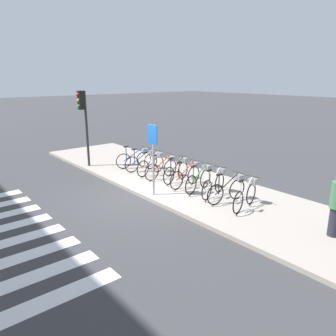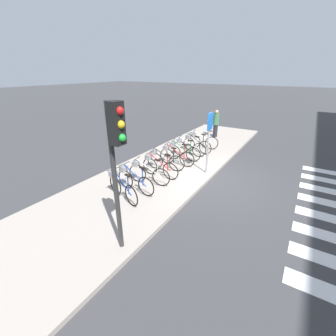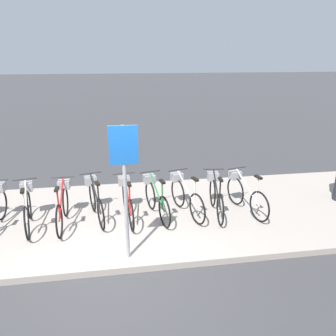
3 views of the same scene
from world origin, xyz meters
name	(u,v)px [view 1 (image 1 of 3)]	position (x,y,z in m)	size (l,w,h in m)	color
ground_plane	(141,198)	(0.00, 0.00, 0.00)	(120.00, 120.00, 0.00)	#38383A
sidewalk	(183,184)	(0.00, 1.85, 0.06)	(16.13, 3.70, 0.12)	#9E9389
parked_bicycle_0	(136,158)	(-2.82, 1.74, 0.54)	(0.57, 1.48, 0.94)	black
parked_bicycle_1	(143,160)	(-2.27, 1.74, 0.54)	(0.46, 1.53, 0.94)	black
parked_bicycle_2	(152,163)	(-1.61, 1.70, 0.54)	(0.47, 1.51, 0.94)	black
parked_bicycle_3	(163,167)	(-0.94, 1.69, 0.54)	(0.46, 1.53, 0.94)	black
parked_bicycle_4	(178,170)	(-0.31, 1.86, 0.54)	(0.53, 1.49, 0.94)	black
parked_bicycle_5	(187,174)	(0.35, 1.73, 0.54)	(0.46, 1.52, 0.94)	black
parked_bicycle_6	(200,178)	(0.94, 1.76, 0.54)	(0.51, 1.50, 0.94)	black
parked_bicycle_7	(215,182)	(1.58, 1.78, 0.54)	(0.57, 1.48, 0.94)	black
parked_bicycle_8	(229,188)	(2.23, 1.70, 0.54)	(0.46, 1.52, 0.94)	black
parked_bicycle_9	(246,194)	(2.88, 1.70, 0.54)	(0.52, 1.50, 0.94)	black
traffic_light	(83,112)	(-4.35, 0.23, 2.39)	(0.24, 0.40, 3.14)	#2D2D2D
sign_post	(153,148)	(0.30, 0.29, 1.66)	(0.44, 0.07, 2.27)	#99999E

